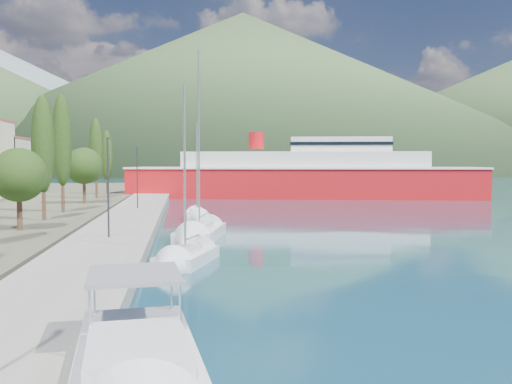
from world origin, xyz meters
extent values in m
plane|color=navy|center=(0.00, 120.00, 0.00)|extent=(1400.00, 1400.00, 0.00)
cube|color=gray|center=(-9.00, 26.00, 0.40)|extent=(5.00, 88.00, 0.80)
cone|color=slate|center=(80.00, 680.00, 90.00)|extent=(760.00, 760.00, 180.00)
cone|color=#3A5530|center=(40.00, 400.00, 57.50)|extent=(480.00, 480.00, 115.00)
cylinder|color=#47301E|center=(-15.59, 19.42, 1.85)|extent=(0.36, 0.36, 2.31)
sphere|color=#223B13|center=(-15.59, 19.42, 4.48)|extent=(3.69, 3.69, 3.69)
cylinder|color=#47301E|center=(-15.59, 26.30, 1.80)|extent=(0.30, 0.30, 2.20)
ellipsoid|color=#223B13|center=(-15.59, 26.30, 6.81)|extent=(1.80, 1.80, 7.81)
cylinder|color=#47301E|center=(-15.59, 33.62, 1.90)|extent=(0.30, 0.30, 2.41)
ellipsoid|color=#223B13|center=(-15.59, 33.62, 7.37)|extent=(1.80, 1.80, 8.53)
cylinder|color=#47301E|center=(-15.59, 45.17, 1.99)|extent=(0.36, 0.36, 2.59)
sphere|color=#223B13|center=(-15.59, 45.17, 4.94)|extent=(4.14, 4.14, 4.14)
cylinder|color=#47301E|center=(-15.59, 54.42, 1.83)|extent=(0.30, 0.30, 2.26)
ellipsoid|color=#223B13|center=(-15.59, 54.42, 6.97)|extent=(1.80, 1.80, 8.02)
cylinder|color=#47301E|center=(-15.59, 64.78, 1.73)|extent=(0.30, 0.30, 2.05)
ellipsoid|color=#223B13|center=(-15.59, 64.78, 6.39)|extent=(1.80, 1.80, 7.27)
cylinder|color=#2D2D33|center=(-9.00, 14.18, 3.80)|extent=(0.12, 0.12, 6.00)
cube|color=#2D2D33|center=(-9.00, 14.43, 6.80)|extent=(0.15, 0.50, 0.12)
cylinder|color=#2D2D33|center=(-9.00, 36.47, 3.80)|extent=(0.12, 0.12, 6.00)
cube|color=#2D2D33|center=(-9.00, 36.72, 6.80)|extent=(0.15, 0.50, 0.12)
cube|color=silver|center=(-5.56, -8.30, 0.74)|extent=(3.25, 6.74, 1.09)
cube|color=silver|center=(-5.48, -9.09, 1.44)|extent=(2.38, 3.37, 0.40)
cube|color=slate|center=(-5.74, -6.57, 2.53)|extent=(2.54, 2.92, 0.10)
cube|color=silver|center=(-4.30, 9.07, 0.23)|extent=(3.66, 5.54, 0.82)
cube|color=silver|center=(-4.41, 8.74, 0.78)|extent=(1.86, 2.35, 0.32)
cylinder|color=silver|center=(-4.41, 8.74, 4.98)|extent=(0.12, 0.12, 8.68)
cone|color=silver|center=(-5.37, 5.96, 0.23)|extent=(2.77, 2.95, 2.10)
cube|color=silver|center=(-3.29, 18.82, 0.28)|extent=(4.04, 7.46, 1.00)
cube|color=silver|center=(-3.40, 18.36, 0.94)|extent=(2.11, 3.09, 0.39)
cylinder|color=silver|center=(-3.40, 18.36, 6.87)|extent=(0.12, 0.12, 12.19)
cone|color=silver|center=(-4.29, 14.40, 0.28)|extent=(3.21, 3.78, 2.55)
cube|color=silver|center=(-3.23, 31.71, 0.23)|extent=(2.36, 4.97, 0.84)
cube|color=silver|center=(-3.21, 31.38, 0.79)|extent=(1.37, 2.01, 0.33)
cylinder|color=silver|center=(-3.21, 31.38, 4.83)|extent=(0.12, 0.12, 8.36)
cone|color=silver|center=(-3.08, 28.59, 0.23)|extent=(2.24, 2.37, 2.14)
cube|color=red|center=(13.61, 63.39, 1.97)|extent=(53.07, 20.83, 5.02)
cube|color=silver|center=(13.61, 63.39, 4.48)|extent=(53.49, 21.22, 0.27)
cube|color=silver|center=(13.61, 63.39, 5.55)|extent=(36.91, 15.85, 2.69)
cube|color=silver|center=(18.88, 62.33, 7.97)|extent=(15.58, 9.42, 2.15)
cylinder|color=red|center=(6.59, 64.81, 8.60)|extent=(2.33, 2.33, 2.51)
camera|label=1|loc=(-4.51, -21.07, 5.35)|focal=40.00mm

